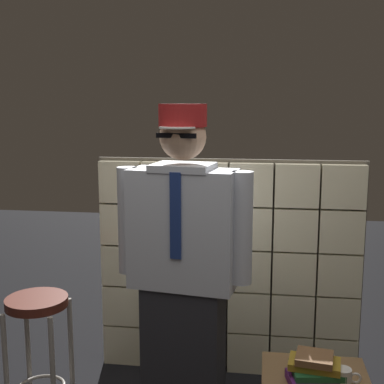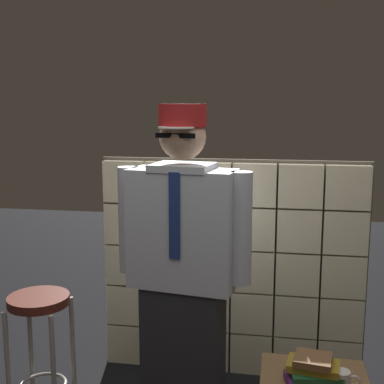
{
  "view_description": "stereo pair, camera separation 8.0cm",
  "coord_description": "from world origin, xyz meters",
  "px_view_note": "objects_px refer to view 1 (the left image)",
  "views": [
    {
      "loc": [
        0.22,
        -2.19,
        1.82
      ],
      "look_at": [
        -0.14,
        0.42,
        1.37
      ],
      "focal_mm": 48.47,
      "sensor_mm": 36.0,
      "label": 1
    },
    {
      "loc": [
        0.3,
        -2.17,
        1.82
      ],
      "look_at": [
        -0.14,
        0.42,
        1.37
      ],
      "focal_mm": 48.47,
      "sensor_mm": 36.0,
      "label": 2
    }
  ],
  "objects_px": {
    "standing_person": "(183,273)",
    "book_stack": "(315,369)",
    "coffee_mug": "(343,378)",
    "bar_stool": "(38,331)"
  },
  "relations": [
    {
      "from": "standing_person",
      "to": "book_stack",
      "type": "bearing_deg",
      "value": -9.15
    },
    {
      "from": "standing_person",
      "to": "coffee_mug",
      "type": "distance_m",
      "value": 0.92
    },
    {
      "from": "standing_person",
      "to": "bar_stool",
      "type": "bearing_deg",
      "value": -171.29
    },
    {
      "from": "standing_person",
      "to": "bar_stool",
      "type": "height_order",
      "value": "standing_person"
    },
    {
      "from": "bar_stool",
      "to": "coffee_mug",
      "type": "bearing_deg",
      "value": -8.37
    },
    {
      "from": "bar_stool",
      "to": "book_stack",
      "type": "relative_size",
      "value": 2.76
    },
    {
      "from": "standing_person",
      "to": "coffee_mug",
      "type": "height_order",
      "value": "standing_person"
    },
    {
      "from": "standing_person",
      "to": "book_stack",
      "type": "distance_m",
      "value": 0.8
    },
    {
      "from": "bar_stool",
      "to": "book_stack",
      "type": "xyz_separation_m",
      "value": [
        1.48,
        -0.21,
        -0.0
      ]
    },
    {
      "from": "standing_person",
      "to": "coffee_mug",
      "type": "bearing_deg",
      "value": -8.29
    }
  ]
}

